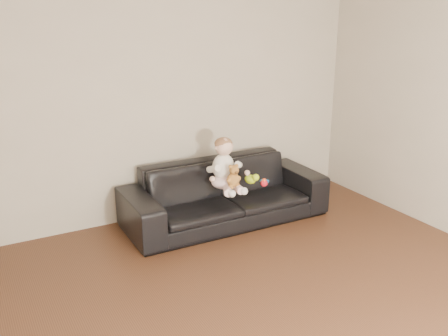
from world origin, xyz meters
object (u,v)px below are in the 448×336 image
teddy_bear (234,176)px  toy_green (250,179)px  toy_rattle (264,183)px  toy_blue_disc (264,181)px  sofa (225,193)px  baby (225,167)px

teddy_bear → toy_green: bearing=48.6°
toy_rattle → toy_blue_disc: size_ratio=0.77×
sofa → toy_blue_disc: size_ratio=21.92×
teddy_bear → toy_rattle: size_ratio=3.12×
sofa → toy_blue_disc: 0.44m
toy_green → toy_rattle: size_ratio=1.84×
sofa → toy_blue_disc: (0.40, -0.14, 0.11)m
teddy_bear → toy_rattle: bearing=22.9°
sofa → toy_rattle: (0.32, -0.26, 0.14)m
baby → toy_rattle: baby is taller
baby → toy_green: baby is taller
teddy_bear → baby: bearing=113.4°
toy_rattle → toy_green: bearing=118.5°
toy_rattle → toy_blue_disc: bearing=54.9°
sofa → baby: bearing=-120.3°
toy_blue_disc → toy_rattle: bearing=-125.1°
toy_green → toy_rattle: toy_green is taller
toy_rattle → baby: bearing=159.7°
toy_green → toy_rattle: (0.08, -0.15, -0.01)m
toy_rattle → toy_blue_disc: 0.15m
sofa → toy_green: size_ratio=15.40×
baby → teddy_bear: baby is taller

